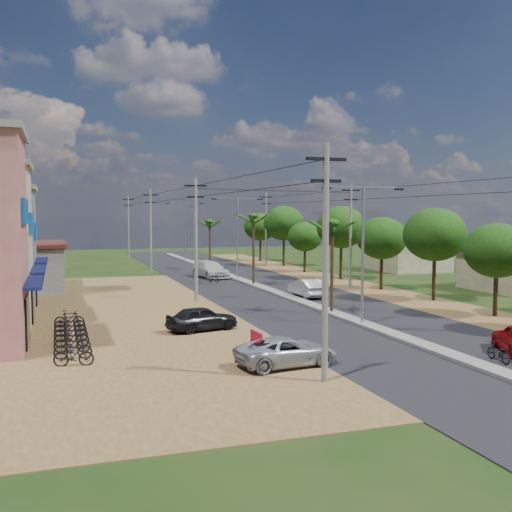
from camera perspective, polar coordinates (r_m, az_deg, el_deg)
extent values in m
plane|color=black|center=(35.12, 10.05, -6.50)|extent=(160.00, 160.00, 0.00)
cube|color=black|center=(48.66, 1.60, -3.48)|extent=(12.00, 110.00, 0.04)
cube|color=#605E56|center=(51.46, 0.45, -2.99)|extent=(1.00, 90.00, 0.18)
cube|color=brown|center=(38.89, -16.00, -5.54)|extent=(18.00, 46.00, 0.04)
cube|color=brown|center=(52.16, 10.42, -3.04)|extent=(5.00, 90.00, 0.03)
cube|color=#0F1540|center=(30.53, -20.36, -2.39)|extent=(0.80, 5.40, 0.15)
cube|color=black|center=(30.79, -20.93, -5.73)|extent=(0.10, 3.00, 2.40)
cube|color=navy|center=(30.37, -21.12, 3.99)|extent=(0.12, 4.20, 1.20)
cube|color=#0F1540|center=(37.50, -20.00, -1.23)|extent=(0.80, 5.40, 0.15)
cube|color=black|center=(37.71, -20.47, -3.96)|extent=(0.10, 3.00, 2.40)
cube|color=navy|center=(37.37, -20.60, 2.96)|extent=(0.12, 4.20, 1.20)
cube|color=#0F1540|center=(44.47, -19.76, -0.43)|extent=(0.80, 5.40, 0.15)
cube|color=black|center=(44.65, -20.15, -2.75)|extent=(0.10, 3.00, 2.40)
cube|color=navy|center=(44.38, -20.23, 2.26)|extent=(0.12, 4.20, 1.20)
cube|color=#605E56|center=(54.72, -23.04, -1.09)|extent=(10.00, 10.00, 3.60)
cube|color=black|center=(54.58, -23.10, 1.00)|extent=(10.40, 10.40, 0.30)
cube|color=gray|center=(69.51, 14.31, 0.01)|extent=(7.00, 7.00, 3.30)
cylinder|color=black|center=(40.07, 21.87, -2.64)|extent=(0.28, 0.28, 3.85)
ellipsoid|color=black|center=(39.89, 21.95, 0.50)|extent=(4.00, 4.00, 3.40)
cylinder|color=black|center=(45.80, 16.60, -1.28)|extent=(0.28, 0.28, 4.55)
ellipsoid|color=black|center=(45.64, 16.67, 1.97)|extent=(4.60, 4.60, 3.91)
cylinder|color=black|center=(51.53, 11.86, -0.90)|extent=(0.28, 0.28, 4.06)
ellipsoid|color=black|center=(51.39, 11.90, 1.68)|extent=(4.20, 4.20, 3.57)
cylinder|color=black|center=(58.62, 8.10, 0.08)|extent=(0.28, 0.28, 4.76)
ellipsoid|color=black|center=(58.50, 8.12, 2.74)|extent=(4.80, 4.80, 4.08)
cylinder|color=black|center=(65.74, 4.67, 0.04)|extent=(0.28, 0.28, 3.64)
ellipsoid|color=black|center=(65.63, 4.68, 1.85)|extent=(3.80, 3.80, 3.23)
cylinder|color=black|center=(73.33, 2.66, 0.96)|extent=(0.28, 0.28, 4.90)
ellipsoid|color=black|center=(73.23, 2.66, 3.14)|extent=(5.00, 5.00, 4.25)
cylinder|color=black|center=(80.75, 0.42, 1.04)|extent=(0.28, 0.28, 4.34)
ellipsoid|color=black|center=(80.66, 0.42, 2.80)|extent=(4.40, 4.40, 3.74)
cylinder|color=black|center=(38.25, 7.25, -1.22)|extent=(0.22, 0.22, 5.80)
cylinder|color=black|center=(53.07, -0.24, 0.49)|extent=(0.22, 0.22, 6.20)
cylinder|color=black|center=(68.45, -4.42, 0.98)|extent=(0.22, 0.22, 5.50)
cylinder|color=gray|center=(34.62, 10.13, 0.03)|extent=(0.16, 0.16, 8.00)
cube|color=gray|center=(35.16, 11.94, 6.42)|extent=(2.40, 0.08, 0.08)
cube|color=gray|center=(34.01, 8.42, 6.55)|extent=(2.40, 0.08, 0.08)
cube|color=black|center=(35.72, 13.47, 6.20)|extent=(0.50, 0.18, 0.12)
cube|color=black|center=(33.53, 6.73, 6.43)|extent=(0.50, 0.18, 0.12)
cylinder|color=gray|center=(57.79, -1.79, 1.67)|extent=(0.16, 0.16, 8.00)
cube|color=gray|center=(58.12, -0.66, 5.53)|extent=(2.40, 0.08, 0.08)
cube|color=gray|center=(57.43, -2.95, 5.54)|extent=(2.40, 0.08, 0.08)
cube|color=black|center=(58.46, 0.38, 5.42)|extent=(0.50, 0.18, 0.12)
cube|color=black|center=(57.15, -4.02, 5.45)|extent=(0.50, 0.18, 0.12)
cylinder|color=gray|center=(82.05, -6.79, 2.34)|extent=(0.16, 0.16, 8.00)
cube|color=gray|center=(82.28, -5.99, 5.07)|extent=(2.40, 0.08, 0.08)
cube|color=gray|center=(81.80, -7.64, 5.06)|extent=(2.40, 0.08, 0.08)
cube|color=black|center=(82.52, -5.24, 5.00)|extent=(0.50, 0.18, 0.12)
cube|color=black|center=(81.60, -8.40, 4.99)|extent=(0.50, 0.18, 0.12)
cylinder|color=#605E56|center=(22.53, 6.62, -0.78)|extent=(0.24, 0.24, 9.00)
cube|color=black|center=(22.54, 6.71, 9.15)|extent=(1.60, 0.12, 0.12)
cube|color=black|center=(22.48, 6.69, 7.12)|extent=(1.20, 0.12, 0.12)
cylinder|color=#605E56|center=(43.43, -5.74, 1.53)|extent=(0.24, 0.24, 9.00)
cube|color=black|center=(43.44, -5.78, 6.68)|extent=(1.60, 0.12, 0.12)
cube|color=black|center=(43.41, -5.77, 5.62)|extent=(1.20, 0.12, 0.12)
cylinder|color=#605E56|center=(65.06, -9.99, 2.32)|extent=(0.24, 0.24, 9.00)
cube|color=black|center=(65.07, -10.04, 5.75)|extent=(1.60, 0.12, 0.12)
cube|color=black|center=(65.05, -10.03, 5.05)|extent=(1.20, 0.12, 0.12)
cylinder|color=#605E56|center=(85.89, -12.05, 2.69)|extent=(0.24, 0.24, 9.00)
cube|color=black|center=(85.89, -12.09, 5.29)|extent=(1.60, 0.12, 0.12)
cube|color=black|center=(85.87, -12.08, 4.76)|extent=(1.20, 0.12, 0.12)
cylinder|color=#605E56|center=(52.22, 8.99, 1.92)|extent=(0.24, 0.24, 9.00)
cube|color=black|center=(52.22, 9.04, 6.20)|extent=(1.60, 0.12, 0.12)
cube|color=black|center=(52.20, 9.03, 5.32)|extent=(1.20, 0.12, 0.12)
cylinder|color=#605E56|center=(72.45, 0.96, 2.54)|extent=(0.24, 0.24, 9.00)
cube|color=black|center=(72.46, 0.97, 5.63)|extent=(1.60, 0.12, 0.12)
cube|color=black|center=(72.44, 0.96, 5.00)|extent=(1.20, 0.12, 0.12)
imported|color=#999DA0|center=(45.89, 4.86, -3.09)|extent=(1.55, 4.26, 1.40)
imported|color=#ACACA8|center=(59.65, -4.36, -1.34)|extent=(3.13, 5.83, 1.61)
imported|color=#999DA0|center=(25.36, 2.95, -9.13)|extent=(4.58, 2.54, 1.21)
imported|color=black|center=(32.88, -5.17, -5.99)|extent=(4.17, 2.42, 1.34)
imported|color=black|center=(27.97, 22.07, -8.57)|extent=(0.75, 1.66, 0.84)
imported|color=black|center=(55.68, -4.03, -2.14)|extent=(1.07, 1.61, 0.80)
imported|color=black|center=(64.64, -4.63, -1.18)|extent=(1.18, 1.79, 1.05)
cube|color=maroon|center=(27.52, 0.04, -8.26)|extent=(0.18, 1.26, 1.05)
cylinder|color=black|center=(27.04, 0.43, -9.04)|extent=(0.04, 0.04, 0.52)
cylinder|color=black|center=(28.11, -0.34, -8.54)|extent=(0.04, 0.04, 0.52)
imported|color=black|center=(26.42, -16.98, -9.00)|extent=(1.72, 0.72, 1.00)
imported|color=black|center=(27.68, -17.05, -8.41)|extent=(1.72, 0.72, 1.00)
imported|color=black|center=(28.96, -17.11, -7.86)|extent=(1.72, 0.72, 1.00)
imported|color=black|center=(30.23, -17.17, -7.36)|extent=(1.72, 0.72, 1.00)
imported|color=black|center=(31.51, -17.22, -6.91)|extent=(1.72, 0.72, 1.00)
imported|color=black|center=(32.78, -17.27, -6.48)|extent=(1.72, 0.72, 1.00)
imported|color=black|center=(34.06, -17.31, -6.09)|extent=(1.72, 0.72, 1.00)
imported|color=black|center=(35.34, -17.35, -5.73)|extent=(1.72, 0.72, 1.00)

